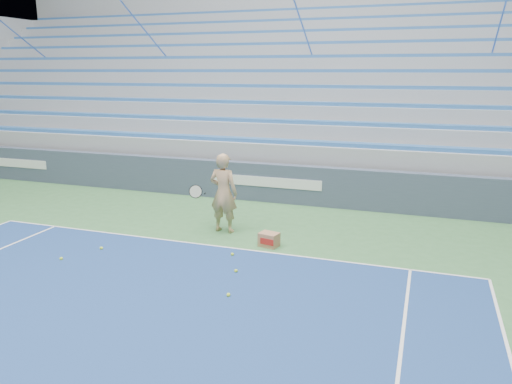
# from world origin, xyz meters

# --- Properties ---
(sponsor_barrier) EXTENTS (30.00, 0.32, 1.10)m
(sponsor_barrier) POSITION_xyz_m (0.00, 15.88, 0.55)
(sponsor_barrier) COLOR #3C475B
(sponsor_barrier) RESTS_ON ground
(bleachers) EXTENTS (31.00, 9.15, 7.30)m
(bleachers) POSITION_xyz_m (0.00, 21.60, 2.36)
(bleachers) COLOR #979B9F
(bleachers) RESTS_ON ground
(tennis_player) EXTENTS (0.96, 0.86, 1.85)m
(tennis_player) POSITION_xyz_m (-0.12, 12.90, 0.93)
(tennis_player) COLOR tan
(tennis_player) RESTS_ON ground
(ball_box) EXTENTS (0.45, 0.38, 0.30)m
(ball_box) POSITION_xyz_m (1.18, 12.28, 0.15)
(ball_box) COLOR #A06F4D
(ball_box) RESTS_ON ground
(tennis_ball_0) EXTENTS (0.07, 0.07, 0.07)m
(tennis_ball_0) POSITION_xyz_m (1.29, 9.71, 0.03)
(tennis_ball_0) COLOR #CCF031
(tennis_ball_0) RESTS_ON ground
(tennis_ball_1) EXTENTS (0.07, 0.07, 0.07)m
(tennis_ball_1) POSITION_xyz_m (1.04, 10.71, 0.03)
(tennis_ball_1) COLOR #CCF031
(tennis_ball_1) RESTS_ON ground
(tennis_ball_2) EXTENTS (0.07, 0.07, 0.07)m
(tennis_ball_2) POSITION_xyz_m (0.65, 11.49, 0.03)
(tennis_ball_2) COLOR #CCF031
(tennis_ball_2) RESTS_ON ground
(tennis_ball_3) EXTENTS (0.07, 0.07, 0.07)m
(tennis_ball_3) POSITION_xyz_m (-2.09, 10.91, 0.03)
(tennis_ball_3) COLOR #CCF031
(tennis_ball_3) RESTS_ON ground
(tennis_ball_4) EXTENTS (0.07, 0.07, 0.07)m
(tennis_ball_4) POSITION_xyz_m (-2.48, 10.15, 0.03)
(tennis_ball_4) COLOR #CCF031
(tennis_ball_4) RESTS_ON ground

